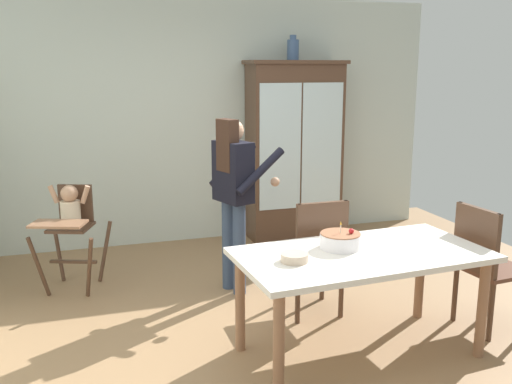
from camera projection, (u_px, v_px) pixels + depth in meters
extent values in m
plane|color=#93704C|center=(290.00, 336.00, 4.21)|extent=(6.24, 6.24, 0.00)
cube|color=beige|center=(208.00, 122.00, 6.36)|extent=(5.32, 0.06, 2.70)
cube|color=#4C3323|center=(294.00, 153.00, 6.48)|extent=(1.05, 0.42, 1.98)
cube|color=#4C3323|center=(295.00, 62.00, 6.26)|extent=(1.11, 0.48, 0.04)
cube|color=silver|center=(280.00, 147.00, 6.18)|extent=(0.48, 0.01, 1.39)
cube|color=silver|center=(322.00, 146.00, 6.33)|extent=(0.48, 0.01, 1.39)
cube|color=#4C3323|center=(294.00, 144.00, 6.46)|extent=(0.97, 0.36, 0.02)
cylinder|color=#3D567F|center=(293.00, 50.00, 6.22)|extent=(0.13, 0.13, 0.22)
cylinder|color=#3D567F|center=(293.00, 37.00, 6.19)|extent=(0.07, 0.07, 0.05)
cylinder|color=#4C3323|center=(39.00, 267.00, 4.84)|extent=(0.17, 0.11, 0.56)
cylinder|color=#4C3323|center=(89.00, 268.00, 4.82)|extent=(0.10, 0.17, 0.56)
cylinder|color=#4C3323|center=(58.00, 251.00, 5.27)|extent=(0.10, 0.17, 0.56)
cylinder|color=#4C3323|center=(105.00, 251.00, 5.25)|extent=(0.17, 0.11, 0.56)
cube|color=#4C3323|center=(73.00, 262.00, 5.05)|extent=(0.41, 0.18, 0.02)
cube|color=#4C3323|center=(71.00, 227.00, 4.98)|extent=(0.44, 0.44, 0.02)
cube|color=#4C3323|center=(76.00, 203.00, 5.10)|extent=(0.30, 0.13, 0.34)
cube|color=brown|center=(58.00, 224.00, 4.70)|extent=(0.50, 0.38, 0.02)
cylinder|color=beige|center=(71.00, 213.00, 4.98)|extent=(0.17, 0.17, 0.22)
sphere|color=tan|center=(69.00, 194.00, 4.94)|extent=(0.15, 0.15, 0.15)
cylinder|color=tan|center=(54.00, 194.00, 4.95)|extent=(0.11, 0.07, 0.17)
cylinder|color=tan|center=(85.00, 195.00, 4.93)|extent=(0.11, 0.07, 0.17)
cylinder|color=#33425B|center=(239.00, 249.00, 4.90)|extent=(0.11, 0.11, 0.82)
cylinder|color=#33425B|center=(228.00, 244.00, 5.04)|extent=(0.11, 0.11, 0.82)
cube|color=black|center=(233.00, 172.00, 4.83)|extent=(0.31, 0.41, 0.52)
cube|color=white|center=(243.00, 170.00, 4.89)|extent=(0.03, 0.06, 0.49)
sphere|color=tan|center=(233.00, 131.00, 4.75)|extent=(0.19, 0.19, 0.19)
cube|color=#382319|center=(227.00, 145.00, 4.74)|extent=(0.16, 0.22, 0.44)
cylinder|color=black|center=(260.00, 171.00, 4.75)|extent=(0.49, 0.23, 0.37)
sphere|color=tan|center=(275.00, 182.00, 4.87)|extent=(0.08, 0.08, 0.08)
cylinder|color=black|center=(233.00, 165.00, 5.06)|extent=(0.49, 0.23, 0.37)
sphere|color=tan|center=(247.00, 175.00, 5.18)|extent=(0.08, 0.08, 0.08)
cube|color=silver|center=(362.00, 255.00, 3.81)|extent=(1.73, 0.96, 0.04)
cylinder|color=brown|center=(279.00, 347.00, 3.31)|extent=(0.07, 0.07, 0.70)
cylinder|color=brown|center=(482.00, 309.00, 3.84)|extent=(0.07, 0.07, 0.70)
cylinder|color=brown|center=(240.00, 303.00, 3.93)|extent=(0.07, 0.07, 0.70)
cylinder|color=brown|center=(420.00, 275.00, 4.46)|extent=(0.07, 0.07, 0.70)
cylinder|color=white|center=(340.00, 241.00, 3.87)|extent=(0.28, 0.28, 0.10)
cylinder|color=#935B3D|center=(341.00, 234.00, 3.86)|extent=(0.27, 0.27, 0.01)
cylinder|color=#F2E5CC|center=(341.00, 229.00, 3.85)|extent=(0.01, 0.01, 0.06)
cone|color=yellow|center=(341.00, 223.00, 3.84)|extent=(0.02, 0.02, 0.02)
sphere|color=red|center=(351.00, 231.00, 3.84)|extent=(0.04, 0.04, 0.04)
cylinder|color=#C6AD93|center=(294.00, 257.00, 3.61)|extent=(0.18, 0.18, 0.05)
cylinder|color=#4C3323|center=(322.00, 274.00, 4.82)|extent=(0.04, 0.04, 0.45)
cylinder|color=#4C3323|center=(281.00, 279.00, 4.71)|extent=(0.04, 0.04, 0.45)
cylinder|color=#4C3323|center=(341.00, 290.00, 4.48)|extent=(0.04, 0.04, 0.45)
cylinder|color=#4C3323|center=(298.00, 296.00, 4.37)|extent=(0.04, 0.04, 0.45)
cube|color=brown|center=(311.00, 257.00, 4.54)|extent=(0.44, 0.44, 0.03)
cube|color=#4C3323|center=(322.00, 233.00, 4.30)|extent=(0.42, 0.04, 0.48)
cylinder|color=#4C3323|center=(345.00, 231.00, 4.36)|extent=(0.03, 0.03, 0.48)
cylinder|color=#4C3323|center=(299.00, 235.00, 4.25)|extent=(0.03, 0.03, 0.48)
cylinder|color=#4C3323|center=(491.00, 287.00, 4.56)|extent=(0.04, 0.04, 0.45)
cylinder|color=#4C3323|center=(491.00, 312.00, 4.08)|extent=(0.04, 0.04, 0.45)
cylinder|color=#4C3323|center=(455.00, 293.00, 4.42)|extent=(0.04, 0.04, 0.45)
cube|color=brown|center=(494.00, 269.00, 4.27)|extent=(0.48, 0.48, 0.03)
cube|color=#4C3323|center=(476.00, 240.00, 4.14)|extent=(0.08, 0.42, 0.48)
cylinder|color=#4C3323|center=(496.00, 247.00, 3.97)|extent=(0.03, 0.03, 0.48)
cylinder|color=#4C3323|center=(458.00, 233.00, 4.31)|extent=(0.03, 0.03, 0.48)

